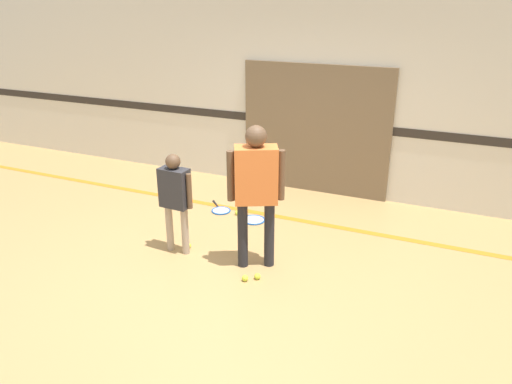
% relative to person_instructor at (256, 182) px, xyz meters
% --- Properties ---
extents(ground_plane, '(16.00, 16.00, 0.00)m').
position_rel_person_instructor_xyz_m(ground_plane, '(-0.23, -0.18, -0.97)').
color(ground_plane, tan).
extents(wall_back, '(16.00, 0.07, 3.20)m').
position_rel_person_instructor_xyz_m(wall_back, '(-0.23, 2.46, 0.63)').
color(wall_back, silver).
rests_on(wall_back, ground_plane).
extents(wall_panel, '(2.19, 0.05, 1.87)m').
position_rel_person_instructor_xyz_m(wall_panel, '(-0.13, 2.40, -0.03)').
color(wall_panel, '#756047').
rests_on(wall_panel, ground_plane).
extents(floor_stripe, '(14.40, 0.10, 0.01)m').
position_rel_person_instructor_xyz_m(floor_stripe, '(-0.23, 1.29, -0.96)').
color(floor_stripe, orange).
rests_on(floor_stripe, ground_plane).
extents(person_instructor, '(0.54, 0.41, 1.56)m').
position_rel_person_instructor_xyz_m(person_instructor, '(0.00, 0.00, 0.00)').
color(person_instructor, '#232328').
rests_on(person_instructor, ground_plane).
extents(person_student_left, '(0.44, 0.20, 1.17)m').
position_rel_person_instructor_xyz_m(person_student_left, '(-0.95, -0.07, -0.24)').
color(person_student_left, tan).
rests_on(person_student_left, ground_plane).
extents(racket_spare_on_floor, '(0.53, 0.42, 0.03)m').
position_rel_person_instructor_xyz_m(racket_spare_on_floor, '(-0.51, 1.05, -0.96)').
color(racket_spare_on_floor, blue).
rests_on(racket_spare_on_floor, ground_plane).
extents(racket_second_spare, '(0.46, 0.46, 0.03)m').
position_rel_person_instructor_xyz_m(racket_second_spare, '(-1.04, 1.16, -0.96)').
color(racket_second_spare, blue).
rests_on(racket_second_spare, ground_plane).
extents(tennis_ball_near_instructor, '(0.07, 0.07, 0.07)m').
position_rel_person_instructor_xyz_m(tennis_ball_near_instructor, '(0.13, -0.26, -0.93)').
color(tennis_ball_near_instructor, '#CCE038').
rests_on(tennis_ball_near_instructor, ground_plane).
extents(tennis_ball_by_spare_racket, '(0.07, 0.07, 0.07)m').
position_rel_person_instructor_xyz_m(tennis_ball_by_spare_racket, '(-0.77, 1.12, -0.93)').
color(tennis_ball_by_spare_racket, '#CCE038').
rests_on(tennis_ball_by_spare_racket, ground_plane).
extents(tennis_ball_stray_left, '(0.07, 0.07, 0.07)m').
position_rel_person_instructor_xyz_m(tennis_ball_stray_left, '(0.03, -0.35, -0.93)').
color(tennis_ball_stray_left, '#CCE038').
rests_on(tennis_ball_stray_left, ground_plane).
extents(tennis_ball_stray_right, '(0.07, 0.07, 0.07)m').
position_rel_person_instructor_xyz_m(tennis_ball_stray_right, '(-0.88, 0.04, -0.93)').
color(tennis_ball_stray_right, '#CCE038').
rests_on(tennis_ball_stray_right, ground_plane).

